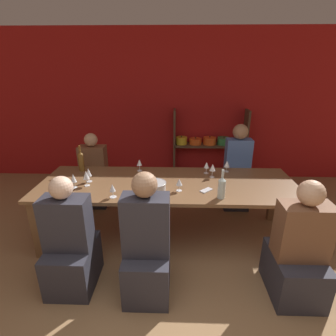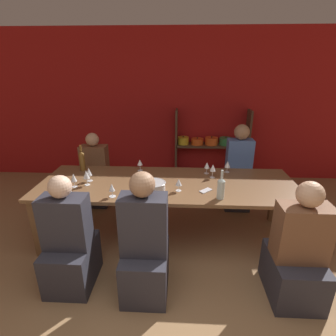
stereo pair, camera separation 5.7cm
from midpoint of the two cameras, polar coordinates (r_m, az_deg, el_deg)
wall_back_red at (r=4.97m, az=1.00°, el=13.06°), size 8.80×0.06×2.70m
shelf_unit at (r=5.00m, az=8.00°, el=2.66°), size 1.34×0.30×1.34m
dining_table at (r=3.17m, az=-0.58°, el=-4.32°), size 3.06×1.04×0.75m
mixing_bowl at (r=2.96m, az=-3.54°, el=-3.82°), size 0.27×0.27×0.09m
wine_bottle_green at (r=3.64m, az=-18.83°, el=1.47°), size 0.07×0.07×0.35m
wine_bottle_dark at (r=2.79m, az=11.03°, el=-4.13°), size 0.08×0.08×0.32m
wine_glass_red_a at (r=3.16m, az=-17.91°, el=-1.57°), size 0.07×0.07×0.18m
wine_glass_red_b at (r=3.27m, az=-17.40°, el=-1.00°), size 0.07×0.07×0.17m
wine_glass_empty_a at (r=3.51m, az=12.25°, el=0.85°), size 0.08×0.08×0.15m
wine_glass_empty_b at (r=3.48m, az=-6.72°, el=1.12°), size 0.07×0.07×0.16m
wine_glass_empty_c at (r=3.16m, az=-20.40°, el=-2.15°), size 0.07×0.07×0.17m
wine_glass_white_a at (r=2.90m, az=1.88°, el=-3.17°), size 0.07×0.07×0.14m
wine_glass_white_b at (r=2.92m, az=-21.51°, el=-4.32°), size 0.07×0.07×0.17m
wine_glass_red_c at (r=3.29m, az=9.18°, el=0.03°), size 0.07×0.07×0.18m
wine_glass_white_c at (r=2.83m, az=-12.57°, el=-4.36°), size 0.07×0.07×0.15m
wine_glass_empty_d at (r=3.41m, az=7.91°, el=0.59°), size 0.07×0.07×0.15m
cell_phone at (r=2.97m, az=7.78°, el=-4.82°), size 0.16×0.15×0.01m
person_near_a at (r=2.79m, az=-20.98°, el=-16.00°), size 0.43×0.53×1.17m
person_far_a at (r=4.13m, az=14.20°, el=-1.75°), size 0.37×0.46×1.29m
person_near_b at (r=2.54m, az=-5.31°, el=-17.69°), size 0.42×0.52×1.24m
person_far_b at (r=4.27m, az=-15.98°, el=-2.21°), size 0.40×0.50×1.14m
person_near_c at (r=2.79m, az=25.81°, el=-16.80°), size 0.45×0.56×1.17m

